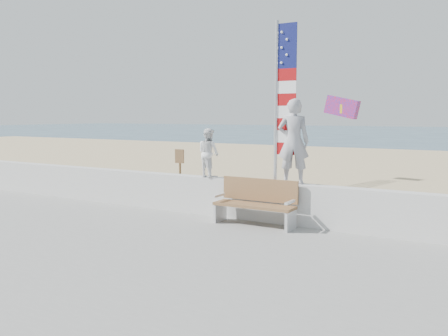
{
  "coord_description": "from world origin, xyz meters",
  "views": [
    {
      "loc": [
        5.66,
        -7.57,
        2.55
      ],
      "look_at": [
        0.2,
        1.8,
        1.35
      ],
      "focal_mm": 38.0,
      "sensor_mm": 36.0,
      "label": 1
    }
  ],
  "objects_px": {
    "adult": "(293,141)",
    "bench": "(256,202)",
    "child": "(209,153)",
    "flag": "(282,95)"
  },
  "relations": [
    {
      "from": "child",
      "to": "bench",
      "type": "distance_m",
      "value": 1.84
    },
    {
      "from": "adult",
      "to": "bench",
      "type": "bearing_deg",
      "value": 16.79
    },
    {
      "from": "child",
      "to": "bench",
      "type": "height_order",
      "value": "child"
    },
    {
      "from": "child",
      "to": "flag",
      "type": "bearing_deg",
      "value": -160.21
    },
    {
      "from": "adult",
      "to": "flag",
      "type": "height_order",
      "value": "flag"
    },
    {
      "from": "adult",
      "to": "flag",
      "type": "relative_size",
      "value": 0.52
    },
    {
      "from": "adult",
      "to": "bench",
      "type": "height_order",
      "value": "adult"
    },
    {
      "from": "flag",
      "to": "child",
      "type": "bearing_deg",
      "value": 179.99
    },
    {
      "from": "adult",
      "to": "bench",
      "type": "xyz_separation_m",
      "value": [
        -0.66,
        -0.45,
        -1.31
      ]
    },
    {
      "from": "bench",
      "to": "flag",
      "type": "xyz_separation_m",
      "value": [
        0.37,
        0.45,
        2.3
      ]
    }
  ]
}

